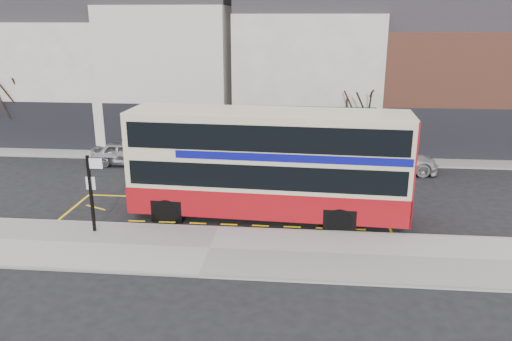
# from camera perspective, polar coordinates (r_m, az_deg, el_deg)

# --- Properties ---
(ground) EXTENTS (120.00, 120.00, 0.00)m
(ground) POSITION_cam_1_polar(r_m,az_deg,el_deg) (20.87, -4.16, -6.40)
(ground) COLOR black
(ground) RESTS_ON ground
(pavement) EXTENTS (40.00, 4.00, 0.15)m
(pavement) POSITION_cam_1_polar(r_m,az_deg,el_deg) (18.78, -5.32, -8.97)
(pavement) COLOR #9C9A93
(pavement) RESTS_ON ground
(kerb) EXTENTS (40.00, 0.15, 0.15)m
(kerb) POSITION_cam_1_polar(r_m,az_deg,el_deg) (20.50, -4.33, -6.63)
(kerb) COLOR gray
(kerb) RESTS_ON ground
(far_pavement) EXTENTS (50.00, 3.00, 0.15)m
(far_pavement) POSITION_cam_1_polar(r_m,az_deg,el_deg) (31.15, -0.86, 1.78)
(far_pavement) COLOR #9C9A93
(far_pavement) RESTS_ON ground
(road_markings) EXTENTS (14.00, 3.40, 0.01)m
(road_markings) POSITION_cam_1_polar(r_m,az_deg,el_deg) (22.32, -3.48, -4.76)
(road_markings) COLOR yellow
(road_markings) RESTS_ON ground
(terrace_far_left) EXTENTS (8.00, 8.01, 10.80)m
(terrace_far_left) POSITION_cam_1_polar(r_m,az_deg,el_deg) (37.94, -21.28, 10.71)
(terrace_far_left) COLOR silver
(terrace_far_left) RESTS_ON ground
(terrace_left) EXTENTS (8.00, 8.01, 11.80)m
(terrace_left) POSITION_cam_1_polar(r_m,az_deg,el_deg) (35.09, -9.33, 12.01)
(terrace_left) COLOR beige
(terrace_left) RESTS_ON ground
(terrace_green_shop) EXTENTS (9.00, 8.01, 11.30)m
(terrace_green_shop) POSITION_cam_1_polar(r_m,az_deg,el_deg) (34.00, 5.85, 11.56)
(terrace_green_shop) COLOR silver
(terrace_green_shop) RESTS_ON ground
(terrace_right) EXTENTS (9.00, 8.01, 10.30)m
(terrace_right) POSITION_cam_1_polar(r_m,az_deg,el_deg) (35.27, 20.83, 9.94)
(terrace_right) COLOR #95503B
(terrace_right) RESTS_ON ground
(double_decker_bus) EXTENTS (11.76, 3.27, 4.65)m
(double_decker_bus) POSITION_cam_1_polar(r_m,az_deg,el_deg) (20.96, 1.47, 0.86)
(double_decker_bus) COLOR beige
(double_decker_bus) RESTS_ON ground
(bus_stop_post) EXTENTS (0.78, 0.14, 3.12)m
(bus_stop_post) POSITION_cam_1_polar(r_m,az_deg,el_deg) (20.40, -18.24, -1.74)
(bus_stop_post) COLOR black
(bus_stop_post) RESTS_ON pavement
(car_silver) EXTENTS (4.08, 1.69, 1.38)m
(car_silver) POSITION_cam_1_polar(r_m,az_deg,el_deg) (30.18, -14.53, 1.93)
(car_silver) COLOR #9E9DA2
(car_silver) RESTS_ON ground
(car_grey) EXTENTS (4.27, 2.07, 1.35)m
(car_grey) POSITION_cam_1_polar(r_m,az_deg,el_deg) (30.20, -8.55, 2.27)
(car_grey) COLOR #3C3F43
(car_grey) RESTS_ON ground
(car_white) EXTENTS (5.33, 2.29, 1.53)m
(car_white) POSITION_cam_1_polar(r_m,az_deg,el_deg) (28.72, 14.97, 1.29)
(car_white) COLOR #BCBCBC
(car_white) RESTS_ON ground
(street_tree_left) EXTENTS (2.79, 2.79, 6.02)m
(street_tree_left) POSITION_cam_1_polar(r_m,az_deg,el_deg) (35.95, -26.40, 8.64)
(street_tree_left) COLOR black
(street_tree_left) RESTS_ON ground
(street_tree_right) EXTENTS (2.52, 2.52, 5.45)m
(street_tree_right) POSITION_cam_1_polar(r_m,az_deg,el_deg) (30.08, 11.64, 7.97)
(street_tree_right) COLOR black
(street_tree_right) RESTS_ON ground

